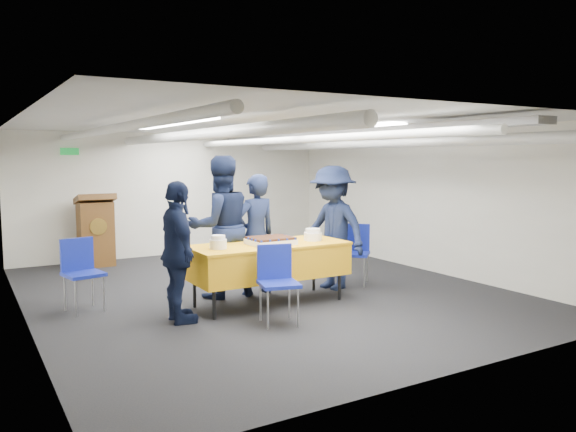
{
  "coord_description": "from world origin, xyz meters",
  "views": [
    {
      "loc": [
        -3.58,
        -6.78,
        1.85
      ],
      "look_at": [
        0.3,
        -0.2,
        1.05
      ],
      "focal_mm": 35.0,
      "sensor_mm": 36.0,
      "label": 1
    }
  ],
  "objects_px": {
    "chair_right": "(355,247)",
    "chair_left": "(81,267)",
    "sailor_c": "(178,252)",
    "serving_table": "(269,260)",
    "chair_near": "(277,275)",
    "sailor_a": "(256,235)",
    "sailor_d": "(333,228)",
    "sailor_b": "(220,227)",
    "podium": "(96,230)",
    "sheet_cake": "(271,241)"
  },
  "relations": [
    {
      "from": "chair_right",
      "to": "chair_left",
      "type": "distance_m",
      "value": 3.8
    },
    {
      "from": "chair_left",
      "to": "sailor_c",
      "type": "distance_m",
      "value": 1.42
    },
    {
      "from": "serving_table",
      "to": "chair_near",
      "type": "relative_size",
      "value": 2.3
    },
    {
      "from": "chair_near",
      "to": "sailor_c",
      "type": "distance_m",
      "value": 1.13
    },
    {
      "from": "chair_near",
      "to": "sailor_a",
      "type": "xyz_separation_m",
      "value": [
        0.39,
        1.27,
        0.28
      ]
    },
    {
      "from": "sailor_d",
      "to": "sailor_b",
      "type": "bearing_deg",
      "value": -116.11
    },
    {
      "from": "chair_left",
      "to": "sailor_a",
      "type": "xyz_separation_m",
      "value": [
        2.2,
        -0.38,
        0.28
      ]
    },
    {
      "from": "chair_left",
      "to": "sailor_c",
      "type": "relative_size",
      "value": 0.55
    },
    {
      "from": "podium",
      "to": "sailor_d",
      "type": "relative_size",
      "value": 0.72
    },
    {
      "from": "serving_table",
      "to": "podium",
      "type": "bearing_deg",
      "value": 110.05
    },
    {
      "from": "sheet_cake",
      "to": "sailor_a",
      "type": "bearing_deg",
      "value": 80.67
    },
    {
      "from": "chair_near",
      "to": "chair_right",
      "type": "xyz_separation_m",
      "value": [
        1.95,
        1.12,
        0.0
      ]
    },
    {
      "from": "chair_right",
      "to": "sailor_a",
      "type": "height_order",
      "value": "sailor_a"
    },
    {
      "from": "serving_table",
      "to": "sailor_b",
      "type": "height_order",
      "value": "sailor_b"
    },
    {
      "from": "chair_left",
      "to": "sailor_a",
      "type": "bearing_deg",
      "value": -9.8
    },
    {
      "from": "serving_table",
      "to": "sailor_a",
      "type": "bearing_deg",
      "value": 79.92
    },
    {
      "from": "chair_left",
      "to": "sailor_a",
      "type": "relative_size",
      "value": 0.53
    },
    {
      "from": "chair_left",
      "to": "sailor_c",
      "type": "height_order",
      "value": "sailor_c"
    },
    {
      "from": "sailor_a",
      "to": "sailor_d",
      "type": "xyz_separation_m",
      "value": [
        1.08,
        -0.26,
        0.05
      ]
    },
    {
      "from": "podium",
      "to": "sailor_c",
      "type": "height_order",
      "value": "sailor_c"
    },
    {
      "from": "sheet_cake",
      "to": "sailor_d",
      "type": "xyz_separation_m",
      "value": [
        1.17,
        0.33,
        0.05
      ]
    },
    {
      "from": "podium",
      "to": "sailor_d",
      "type": "distance_m",
      "value": 4.26
    },
    {
      "from": "sheet_cake",
      "to": "sailor_a",
      "type": "height_order",
      "value": "sailor_a"
    },
    {
      "from": "podium",
      "to": "sailor_b",
      "type": "bearing_deg",
      "value": -72.32
    },
    {
      "from": "chair_near",
      "to": "chair_left",
      "type": "distance_m",
      "value": 2.45
    },
    {
      "from": "sheet_cake",
      "to": "sailor_c",
      "type": "height_order",
      "value": "sailor_c"
    },
    {
      "from": "chair_right",
      "to": "sailor_a",
      "type": "xyz_separation_m",
      "value": [
        -1.56,
        0.15,
        0.28
      ]
    },
    {
      "from": "chair_left",
      "to": "podium",
      "type": "bearing_deg",
      "value": 74.87
    },
    {
      "from": "sheet_cake",
      "to": "podium",
      "type": "relative_size",
      "value": 0.44
    },
    {
      "from": "sheet_cake",
      "to": "sailor_d",
      "type": "height_order",
      "value": "sailor_d"
    },
    {
      "from": "podium",
      "to": "sailor_c",
      "type": "relative_size",
      "value": 0.79
    },
    {
      "from": "podium",
      "to": "sailor_a",
      "type": "height_order",
      "value": "sailor_a"
    },
    {
      "from": "podium",
      "to": "sailor_d",
      "type": "height_order",
      "value": "sailor_d"
    },
    {
      "from": "sheet_cake",
      "to": "sailor_b",
      "type": "xyz_separation_m",
      "value": [
        -0.37,
        0.7,
        0.12
      ]
    },
    {
      "from": "sheet_cake",
      "to": "chair_right",
      "type": "bearing_deg",
      "value": 15.09
    },
    {
      "from": "sailor_a",
      "to": "sailor_b",
      "type": "distance_m",
      "value": 0.5
    },
    {
      "from": "sailor_c",
      "to": "podium",
      "type": "bearing_deg",
      "value": 5.64
    },
    {
      "from": "serving_table",
      "to": "sailor_c",
      "type": "bearing_deg",
      "value": -171.29
    },
    {
      "from": "serving_table",
      "to": "podium",
      "type": "xyz_separation_m",
      "value": [
        -1.35,
        3.69,
        0.05
      ]
    },
    {
      "from": "sailor_a",
      "to": "sailor_d",
      "type": "relative_size",
      "value": 0.94
    },
    {
      "from": "sailor_a",
      "to": "chair_near",
      "type": "bearing_deg",
      "value": 66.5
    },
    {
      "from": "podium",
      "to": "sailor_c",
      "type": "distance_m",
      "value": 3.89
    },
    {
      "from": "chair_left",
      "to": "sailor_d",
      "type": "relative_size",
      "value": 0.5
    },
    {
      "from": "chair_near",
      "to": "sailor_c",
      "type": "bearing_deg",
      "value": 150.59
    },
    {
      "from": "sheet_cake",
      "to": "chair_near",
      "type": "distance_m",
      "value": 0.79
    },
    {
      "from": "sailor_c",
      "to": "sailor_b",
      "type": "bearing_deg",
      "value": -42.13
    },
    {
      "from": "chair_near",
      "to": "sailor_c",
      "type": "relative_size",
      "value": 0.55
    },
    {
      "from": "sheet_cake",
      "to": "serving_table",
      "type": "bearing_deg",
      "value": 87.94
    },
    {
      "from": "chair_right",
      "to": "sailor_b",
      "type": "bearing_deg",
      "value": 172.92
    },
    {
      "from": "sailor_b",
      "to": "sailor_c",
      "type": "xyz_separation_m",
      "value": [
        -0.88,
        -0.84,
        -0.14
      ]
    }
  ]
}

